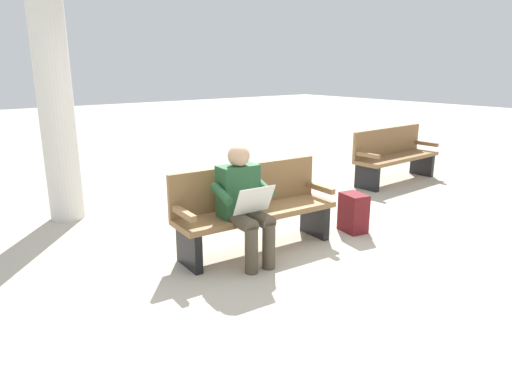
# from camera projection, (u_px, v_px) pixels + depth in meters

# --- Properties ---
(ground_plane) EXTENTS (40.00, 40.00, 0.00)m
(ground_plane) POSITION_uv_depth(u_px,v_px,m) (257.00, 250.00, 4.98)
(ground_plane) COLOR #B7AD99
(bench_near) EXTENTS (1.83, 0.62, 0.90)m
(bench_near) POSITION_uv_depth(u_px,v_px,m) (254.00, 207.00, 4.91)
(bench_near) COLOR olive
(bench_near) RESTS_ON ground
(person_seated) EXTENTS (0.59, 0.59, 1.18)m
(person_seated) POSITION_uv_depth(u_px,v_px,m) (244.00, 201.00, 4.54)
(person_seated) COLOR #23512D
(person_seated) RESTS_ON ground
(backpack) EXTENTS (0.32, 0.36, 0.46)m
(backpack) POSITION_uv_depth(u_px,v_px,m) (354.00, 213.00, 5.48)
(backpack) COLOR maroon
(backpack) RESTS_ON ground
(bench_far) EXTENTS (1.81, 0.53, 0.90)m
(bench_far) POSITION_uv_depth(u_px,v_px,m) (394.00, 155.00, 7.82)
(bench_far) COLOR olive
(bench_far) RESTS_ON ground
(support_pillar) EXTENTS (0.42, 0.42, 3.80)m
(support_pillar) POSITION_uv_depth(u_px,v_px,m) (51.00, 67.00, 5.52)
(support_pillar) COLOR silver
(support_pillar) RESTS_ON ground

